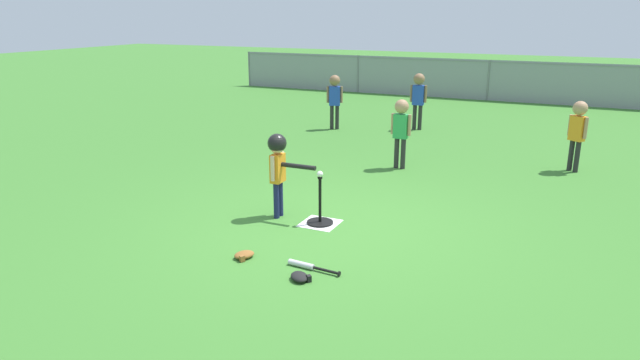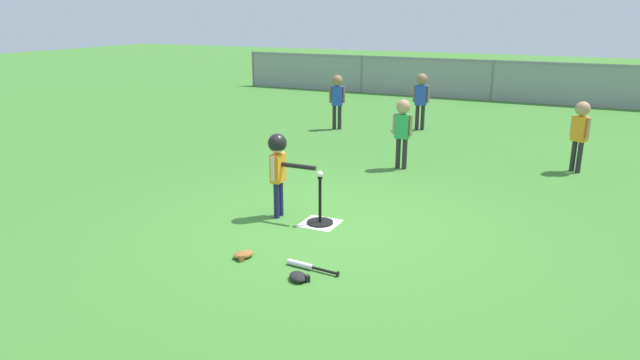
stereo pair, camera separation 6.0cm
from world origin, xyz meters
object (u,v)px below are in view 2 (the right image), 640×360
glove_by_plate (298,277)px  baseball_on_tee (320,174)px  batting_tee (320,217)px  glove_near_bats (243,255)px  fielder_deep_center (403,125)px  batter_child (278,158)px  spare_bat_silver (305,266)px  fielder_near_left (337,95)px  fielder_deep_right (580,127)px  fielder_deep_left (421,94)px

glove_by_plate → baseball_on_tee: bearing=107.7°
batting_tee → glove_near_bats: batting_tee is taller
baseball_on_tee → fielder_deep_center: size_ratio=0.07×
batter_child → fielder_deep_center: 2.91m
batter_child → fielder_deep_center: (0.67, 2.83, -0.03)m
batting_tee → glove_near_bats: (-0.29, -1.24, -0.05)m
spare_bat_silver → glove_by_plate: 0.26m
batter_child → spare_bat_silver: size_ratio=1.82×
glove_by_plate → fielder_near_left: bearing=111.0°
fielder_deep_center → glove_near_bats: 4.15m
fielder_near_left → fielder_deep_center: bearing=-48.0°
fielder_near_left → glove_near_bats: (1.84, -6.57, -0.72)m
batting_tee → fielder_deep_right: fielder_deep_right is taller
batter_child → glove_near_bats: size_ratio=3.94×
baseball_on_tee → batting_tee: bearing=0.0°
fielder_near_left → fielder_deep_right: bearing=-17.2°
fielder_deep_center → glove_near_bats: size_ratio=4.20×
fielder_deep_center → spare_bat_silver: 4.09m
batting_tee → baseball_on_tee: baseball_on_tee is taller
glove_by_plate → glove_near_bats: (-0.76, 0.21, 0.00)m
fielder_near_left → glove_near_bats: bearing=-74.3°
batting_tee → fielder_deep_center: fielder_deep_center is taller
baseball_on_tee → glove_by_plate: baseball_on_tee is taller
fielder_deep_right → fielder_near_left: bearing=162.8°
fielder_deep_right → glove_by_plate: size_ratio=4.20×
fielder_deep_left → spare_bat_silver: fielder_deep_left is taller
fielder_deep_center → glove_by_plate: bearing=-85.4°
fielder_near_left → fielder_deep_left: size_ratio=0.97×
baseball_on_tee → fielder_near_left: (-2.13, 5.33, 0.13)m
glove_near_bats → fielder_deep_center: bearing=84.2°
fielder_deep_center → glove_near_bats: bearing=-95.8°
batting_tee → baseball_on_tee: bearing=0.0°
batter_child → fielder_deep_left: size_ratio=0.88×
batter_child → fielder_deep_right: (3.25, 3.83, -0.02)m
glove_near_bats → batting_tee: bearing=76.7°
batter_child → fielder_near_left: bearing=106.5°
batting_tee → fielder_near_left: 5.78m
fielder_deep_right → glove_near_bats: size_ratio=4.21×
baseball_on_tee → spare_bat_silver: bearing=-71.1°
fielder_near_left → spare_bat_silver: 7.03m
fielder_deep_left → fielder_deep_center: size_ratio=1.07×
fielder_near_left → glove_by_plate: bearing=-69.0°
baseball_on_tee → glove_by_plate: 1.63m
fielder_deep_right → spare_bat_silver: 5.56m
fielder_deep_right → batter_child: bearing=-130.3°
fielder_deep_left → glove_near_bats: size_ratio=4.50×
fielder_deep_left → fielder_deep_right: (3.18, -2.21, -0.05)m
batting_tee → batter_child: 0.87m
batter_child → fielder_deep_right: size_ratio=0.94×
fielder_deep_left → spare_bat_silver: 7.32m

